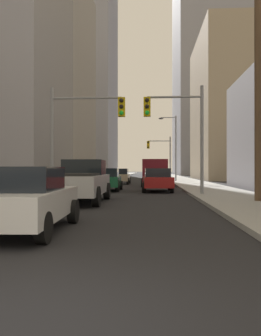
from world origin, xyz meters
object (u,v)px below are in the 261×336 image
Objects in this scene: sedan_red at (157,180)px; pickup_truck_silver at (81,181)px; sedan_navy at (155,175)px; traffic_signal_far_right at (160,151)px; traffic_signal_near_left at (84,122)px; sedan_white at (24,199)px; sedan_green at (106,179)px; cargo_van_maroon at (154,171)px; traffic_signal_near_right at (177,122)px; sedan_beige at (120,176)px.

pickup_truck_silver is at bearing -114.82° from sedan_red.
traffic_signal_far_right is at bearing 84.59° from sedan_navy.
sedan_white is at bearing -86.37° from traffic_signal_near_left.
sedan_green and sedan_red have the same top height.
cargo_van_maroon is 11.18m from traffic_signal_near_right.
sedan_white is (-3.32, -21.99, -0.52)m from cargo_van_maroon.
sedan_beige is at bearing -124.42° from sedan_navy.
cargo_van_maroon is 9.80m from sedan_navy.
sedan_red is 0.71× the size of traffic_signal_near_left.
sedan_green and sedan_navy have the same top height.
traffic_signal_near_left and traffic_signal_far_right have the same top height.
cargo_van_maroon is 0.87× the size of traffic_signal_far_right.
sedan_beige is 15.84m from traffic_signal_near_left.
traffic_signal_near_right is at bearing -84.25° from cargo_van_maroon.
traffic_signal_near_right is at bearing -45.55° from sedan_green.
traffic_signal_near_left is (-4.03, -10.78, 2.77)m from cargo_van_maroon.
cargo_van_maroon is 5.78m from sedan_beige.
traffic_signal_near_right is (4.40, -4.48, 3.25)m from sedan_green.
traffic_signal_far_right is at bearing 73.24° from sedan_beige.
pickup_truck_silver is at bearing -80.96° from traffic_signal_near_left.
pickup_truck_silver reaches higher than sedan_white.
pickup_truck_silver is 1.29× the size of sedan_navy.
traffic_signal_far_right is (4.47, 33.87, 3.09)m from pickup_truck_silver.
traffic_signal_near_right reaches higher than sedan_red.
traffic_signal_near_left is 30.46m from traffic_signal_far_right.
sedan_red is 1.01× the size of sedan_beige.
traffic_signal_far_right is at bearing 87.96° from sedan_red.
sedan_red is at bearing -73.54° from sedan_beige.
traffic_signal_near_left is at bearing -110.48° from cargo_van_maroon.
sedan_red is 12.18m from sedan_beige.
sedan_white and sedan_navy have the same top height.
traffic_signal_far_right is (5.08, 30.04, -0.04)m from traffic_signal_near_left.
traffic_signal_near_right reaches higher than sedan_white.
pickup_truck_silver reaches higher than sedan_navy.
sedan_white is at bearing -89.96° from sedan_beige.
sedan_beige is at bearing 106.46° from sedan_red.
sedan_red is at bearing 42.53° from traffic_signal_near_left.
traffic_signal_far_right is (4.37, 41.25, 3.25)m from sedan_white.
sedan_navy is 10.05m from traffic_signal_far_right.
traffic_signal_near_left is at bearing -99.05° from sedan_green.
sedan_green and sedan_beige have the same top height.
cargo_van_maroon is 7.14m from sedan_green.
sedan_beige is (-0.02, 10.99, 0.00)m from sedan_green.
traffic_signal_near_right is 1.00× the size of traffic_signal_far_right.
sedan_beige is (-0.02, 26.68, 0.00)m from sedan_white.
traffic_signal_near_left is (-4.18, -20.57, 3.29)m from sedan_navy.
sedan_navy is (3.57, 24.40, -0.16)m from pickup_truck_silver.
sedan_white is 1.01× the size of sedan_beige.
sedan_green is 0.71× the size of traffic_signal_far_right.
sedan_red is 5.09m from traffic_signal_near_right.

